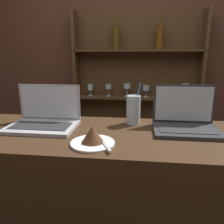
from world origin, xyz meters
TOP-DOWN VIEW (x-y plane):
  - back_wall at (0.00, 1.63)m, footprint 7.00×0.06m
  - back_shelf at (0.09, 1.55)m, footprint 1.28×0.18m
  - laptop_near at (-0.39, 0.34)m, footprint 0.35×0.24m
  - laptop_far at (0.35, 0.37)m, footprint 0.32×0.23m
  - cake_plate at (-0.08, 0.13)m, footprint 0.19×0.19m
  - water_glass at (0.08, 0.44)m, footprint 0.08×0.08m

SIDE VIEW (x-z plane):
  - back_shelf at x=0.09m, z-range 0.04..1.91m
  - cake_plate at x=-0.08m, z-range 1.08..1.16m
  - laptop_near at x=-0.39m, z-range 1.02..1.24m
  - laptop_far at x=0.35m, z-range 1.02..1.25m
  - water_glass at x=0.08m, z-range 1.05..1.28m
  - back_wall at x=0.00m, z-range 0.00..2.70m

